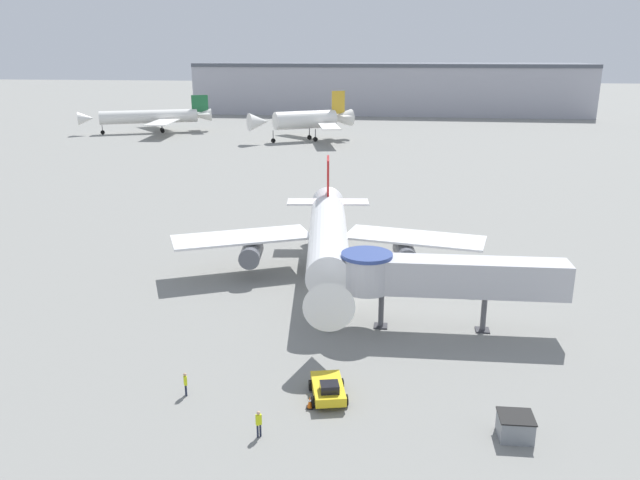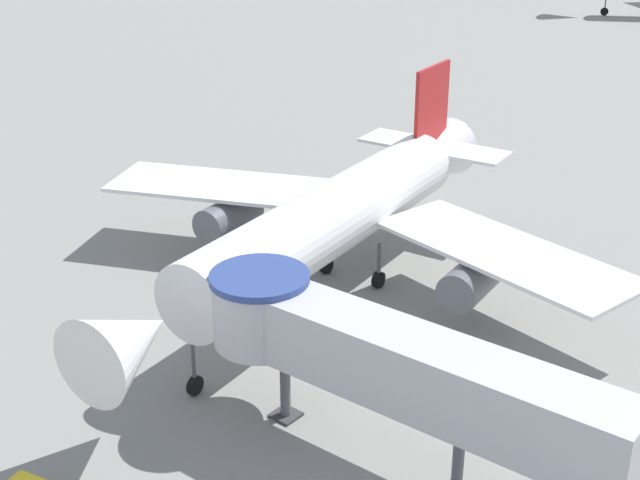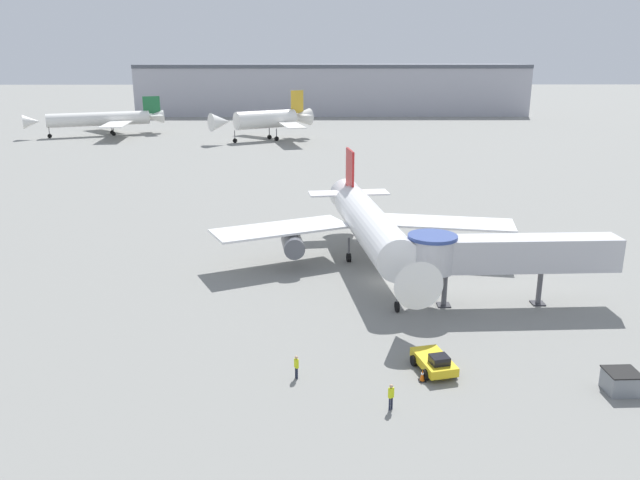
{
  "view_description": "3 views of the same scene",
  "coord_description": "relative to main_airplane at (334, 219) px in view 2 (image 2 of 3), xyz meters",
  "views": [
    {
      "loc": [
        5.17,
        -52.85,
        21.73
      ],
      "look_at": [
        -2.39,
        3.83,
        4.24
      ],
      "focal_mm": 35.0,
      "sensor_mm": 36.0,
      "label": 1
    },
    {
      "loc": [
        25.06,
        -29.07,
        22.0
      ],
      "look_at": [
        -1.19,
        2.58,
        3.83
      ],
      "focal_mm": 50.0,
      "sensor_mm": 36.0,
      "label": 2
    },
    {
      "loc": [
        -7.13,
        -55.1,
        20.58
      ],
      "look_at": [
        -6.58,
        -0.04,
        4.15
      ],
      "focal_mm": 35.0,
      "sensor_mm": 36.0,
      "label": 3
    }
  ],
  "objects": [
    {
      "name": "ground_plane",
      "position": [
        1.64,
        -4.22,
        -4.32
      ],
      "size": [
        800.0,
        800.0,
        0.0
      ],
      "primitive_type": "plane",
      "color": "gray"
    },
    {
      "name": "main_airplane",
      "position": [
        0.0,
        0.0,
        0.0
      ],
      "size": [
        31.55,
        31.63,
        10.23
      ],
      "rotation": [
        0.0,
        0.0,
        0.12
      ],
      "color": "white",
      "rests_on": "ground_plane"
    },
    {
      "name": "jet_bridge",
      "position": [
        9.86,
        -9.91,
        0.3
      ],
      "size": [
        17.81,
        4.1,
        6.3
      ],
      "rotation": [
        0.0,
        0.0,
        0.04
      ],
      "color": "#B7B7BC",
      "rests_on": "ground_plane"
    },
    {
      "name": "traffic_cone_starboard_wing",
      "position": [
        12.41,
        -0.44,
        -3.98
      ],
      "size": [
        0.42,
        0.42,
        0.7
      ],
      "color": "black",
      "rests_on": "ground_plane"
    }
  ]
}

